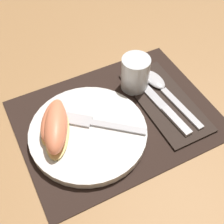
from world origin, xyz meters
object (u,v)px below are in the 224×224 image
object	(u,v)px
juice_glass	(135,75)
fork	(95,123)
citrus_wedge_1	(56,128)
plate	(88,132)
spoon	(161,87)
citrus_wedge_0	(53,121)
knife	(160,103)

from	to	relation	value
juice_glass	fork	xyz separation A→B (m)	(-0.13, -0.07, -0.02)
juice_glass	citrus_wedge_1	distance (m)	0.21
plate	juice_glass	size ratio (longest dim) A/B	2.95
spoon	citrus_wedge_1	size ratio (longest dim) A/B	1.43
juice_glass	fork	world-z (taller)	juice_glass
citrus_wedge_0	citrus_wedge_1	distance (m)	0.02
plate	juice_glass	xyz separation A→B (m)	(0.15, 0.08, 0.03)
fork	knife	bearing A→B (deg)	-2.71
knife	spoon	bearing A→B (deg)	54.16
spoon	citrus_wedge_1	world-z (taller)	citrus_wedge_1
spoon	citrus_wedge_0	size ratio (longest dim) A/B	1.71
citrus_wedge_0	juice_glass	bearing A→B (deg)	9.17
juice_glass	citrus_wedge_0	distance (m)	0.21
spoon	plate	bearing A→B (deg)	-168.63
spoon	citrus_wedge_0	bearing A→B (deg)	179.40
knife	citrus_wedge_0	bearing A→B (deg)	169.54
fork	citrus_wedge_0	bearing A→B (deg)	155.00
plate	spoon	distance (m)	0.20
knife	fork	bearing A→B (deg)	177.29
fork	citrus_wedge_0	distance (m)	0.08
knife	citrus_wedge_0	xyz separation A→B (m)	(-0.22, 0.04, 0.02)
juice_glass	spoon	xyz separation A→B (m)	(0.05, -0.04, -0.03)
plate	spoon	world-z (taller)	plate
plate	citrus_wedge_1	distance (m)	0.06
knife	spoon	xyz separation A→B (m)	(0.03, 0.04, 0.00)
knife	fork	world-z (taller)	fork
juice_glass	citrus_wedge_0	bearing A→B (deg)	-170.83
spoon	fork	bearing A→B (deg)	-169.96
spoon	knife	bearing A→B (deg)	-125.84
citrus_wedge_1	spoon	bearing A→B (deg)	4.59
knife	spoon	world-z (taller)	spoon
spoon	citrus_wedge_1	bearing A→B (deg)	-175.41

